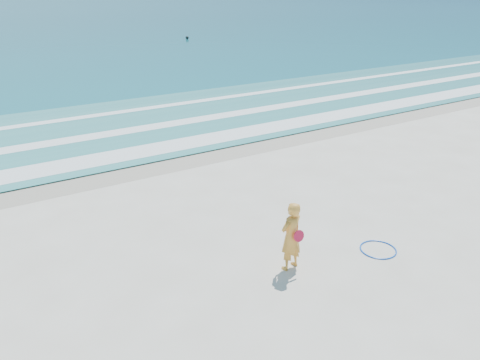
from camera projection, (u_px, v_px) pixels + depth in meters
ground at (328, 287)px, 10.06m from camera, size 400.00×400.00×0.00m
wet_sand at (162, 161)px, 17.09m from camera, size 400.00×2.40×0.00m
shallow at (117, 127)px, 20.98m from camera, size 400.00×10.00×0.01m
foam_near at (148, 150)px, 18.09m from camera, size 400.00×1.40×0.01m
foam_mid at (123, 131)px, 20.35m from camera, size 400.00×0.90×0.01m
foam_far at (101, 115)px, 22.93m from camera, size 400.00×0.60×0.01m
hoop at (378, 249)px, 11.43m from camera, size 0.95×0.95×0.03m
buoy at (187, 38)px, 53.29m from camera, size 0.36×0.36×0.36m
woman at (291, 236)px, 10.42m from camera, size 0.66×0.50×1.64m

